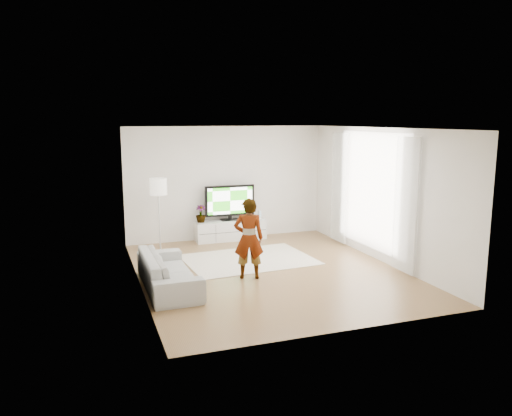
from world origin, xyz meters
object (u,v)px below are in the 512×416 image
object	(u,v)px
media_console	(230,230)
player	(249,238)
rug	(249,259)
floor_lamp	(158,190)
television	(230,201)
sofa	(168,271)

from	to	relation	value
media_console	player	world-z (taller)	player
rug	floor_lamp	world-z (taller)	floor_lamp
player	rug	bearing A→B (deg)	-92.15
television	floor_lamp	distance (m)	2.00
television	player	xyz separation A→B (m)	(-0.54, -3.08, -0.19)
rug	sofa	size ratio (longest dim) A/B	1.23
television	player	size ratio (longest dim) A/B	0.82
player	sofa	size ratio (longest dim) A/B	0.71
player	floor_lamp	size ratio (longest dim) A/B	0.91
television	player	bearing A→B (deg)	-99.96
television	rug	bearing A→B (deg)	-94.21
rug	player	size ratio (longest dim) A/B	1.74
media_console	rug	xyz separation A→B (m)	(-0.14, -1.87, -0.24)
media_console	player	size ratio (longest dim) A/B	1.15
media_console	rug	bearing A→B (deg)	-94.27
media_console	player	distance (m)	3.15
rug	player	world-z (taller)	player
rug	sofa	distance (m)	2.29
rug	sofa	bearing A→B (deg)	-147.60
player	floor_lamp	world-z (taller)	floor_lamp
floor_lamp	rug	bearing A→B (deg)	-36.12
television	sofa	bearing A→B (deg)	-123.50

